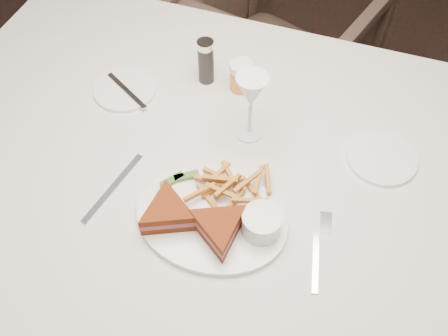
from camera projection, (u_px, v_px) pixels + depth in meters
name	position (u px, v px, depth m)	size (l,w,h in m)	color
ground	(299.00, 311.00, 1.69)	(5.00, 5.00, 0.00)	black
table	(228.00, 243.00, 1.43)	(1.54, 1.03, 0.75)	silver
chair_far	(273.00, 50.00, 1.98)	(0.67, 0.62, 0.68)	#433229
table_setting	(224.00, 174.00, 1.06)	(0.80, 0.63, 0.18)	white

